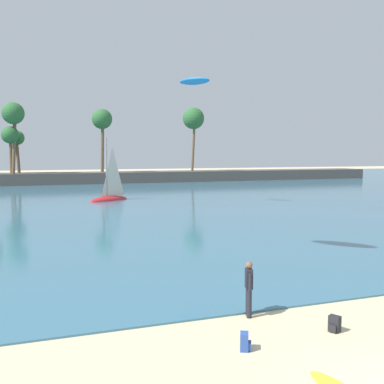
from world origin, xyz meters
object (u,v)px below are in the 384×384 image
(backpack_near_kite, at_px, (245,342))
(person_at_waterline, at_px, (249,287))
(sailboat_near_shore, at_px, (110,194))
(kite_aloft_high_over_bay, at_px, (194,81))
(backpack_spare, at_px, (334,324))

(backpack_near_kite, bearing_deg, person_at_waterline, 61.05)
(sailboat_near_shore, relative_size, kite_aloft_high_over_bay, 2.21)
(backpack_spare, bearing_deg, kite_aloft_high_over_bay, 77.37)
(person_at_waterline, xyz_separation_m, backpack_near_kite, (-1.14, -2.06, -0.69))
(backpack_near_kite, distance_m, sailboat_near_shore, 36.43)
(sailboat_near_shore, distance_m, kite_aloft_high_over_bay, 14.39)
(person_at_waterline, xyz_separation_m, sailboat_near_shore, (1.53, 34.27, -0.22))
(sailboat_near_shore, height_order, kite_aloft_high_over_bay, kite_aloft_high_over_bay)
(backpack_near_kite, height_order, backpack_spare, same)
(backpack_near_kite, relative_size, sailboat_near_shore, 0.06)
(person_at_waterline, height_order, kite_aloft_high_over_bay, kite_aloft_high_over_bay)
(kite_aloft_high_over_bay, bearing_deg, person_at_waterline, -56.81)
(person_at_waterline, xyz_separation_m, kite_aloft_high_over_bay, (8.20, 27.28, 10.44))
(person_at_waterline, distance_m, backpack_spare, 2.57)
(sailboat_near_shore, bearing_deg, person_at_waterline, -92.55)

